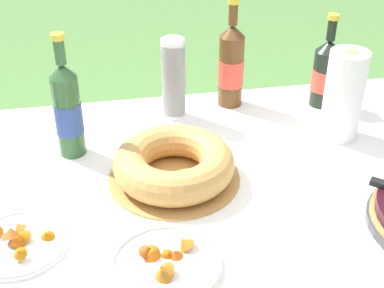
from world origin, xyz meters
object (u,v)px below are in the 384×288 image
Objects in this scene: snack_plate_near at (166,263)px; bundt_cake at (174,164)px; paper_towel_roll at (344,95)px; cider_bottle_green at (68,110)px; cider_bottle_amber at (231,66)px; cup_stack at (173,79)px; snack_plate_left at (18,242)px; juice_bottle_red at (326,73)px.

bundt_cake is at bearing 77.99° from snack_plate_near.
paper_towel_roll reaches higher than snack_plate_near.
cider_bottle_green reaches higher than cider_bottle_amber.
snack_plate_left is at bearing -129.27° from cup_stack.
cup_stack is at bearing -165.29° from cider_bottle_amber.
cider_bottle_amber is (0.19, 0.05, 0.01)m from cup_stack.
juice_bottle_red reaches higher than cup_stack.
cup_stack is 0.49m from juice_bottle_red.
snack_plate_left is at bearing 158.41° from snack_plate_near.
bundt_cake is 1.55× the size of snack_plate_left.
juice_bottle_red is at bearing 29.39° from snack_plate_left.
bundt_cake is 0.98× the size of cider_bottle_green.
bundt_cake is 1.34× the size of cup_stack.
bundt_cake is 0.35m from cup_stack.
cider_bottle_green reaches higher than snack_plate_near.
paper_towel_roll is (0.51, 0.13, 0.08)m from bundt_cake.
paper_towel_roll is (0.26, -0.26, -0.00)m from cider_bottle_amber.
cup_stack is at bearing 155.65° from paper_towel_roll.
cider_bottle_green reaches higher than cup_stack.
cup_stack is 0.50m from paper_towel_roll.
bundt_cake is 0.53m from paper_towel_roll.
snack_plate_near is at bearing -142.53° from paper_towel_roll.
cider_bottle_amber is at bearing 57.78° from bundt_cake.
bundt_cake is 0.33m from cider_bottle_green.
juice_bottle_red reaches higher than bundt_cake.
cider_bottle_amber is at bearing 14.71° from cup_stack.
juice_bottle_red is at bearing 46.52° from snack_plate_near.
paper_towel_roll is at bearing 14.50° from bundt_cake.
cup_stack is at bearing 50.73° from snack_plate_left.
snack_plate_near is (-0.31, -0.69, -0.12)m from cider_bottle_amber.
cider_bottle_green is 1.32× the size of paper_towel_roll.
juice_bottle_red is 1.26× the size of snack_plate_near.
cup_stack reaches higher than snack_plate_near.
cider_bottle_green reaches higher than juice_bottle_red.
cider_bottle_green is 0.77m from paper_towel_roll.
bundt_cake is 0.32m from snack_plate_near.
snack_plate_left is at bearing -160.24° from paper_towel_roll.
bundt_cake is at bearing -148.60° from juice_bottle_red.
bundt_cake is 0.42m from snack_plate_left.
cup_stack is 0.73× the size of cider_bottle_amber.
cup_stack is at bearing 27.05° from cider_bottle_green.
snack_plate_left is (-0.62, -0.57, -0.12)m from cider_bottle_amber.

